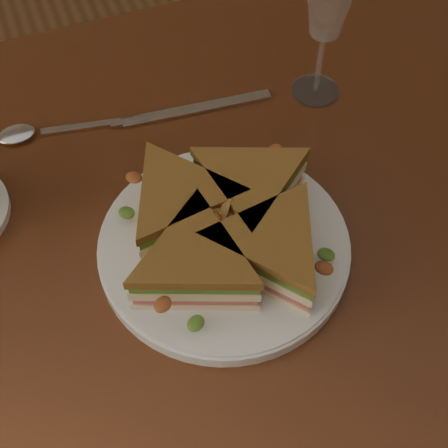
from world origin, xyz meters
name	(u,v)px	position (x,y,z in m)	size (l,w,h in m)	color
ground	(210,426)	(0.00, 0.00, 0.00)	(6.00, 6.00, 0.00)	brown
table	(200,263)	(0.00, 0.00, 0.65)	(1.20, 0.80, 0.75)	#391A0D
plate	(224,246)	(0.01, -0.05, 0.76)	(0.27, 0.27, 0.02)	white
sandwich_wedges	(224,227)	(0.01, -0.05, 0.80)	(0.30, 0.30, 0.06)	#FFE8BC
crisps_mound	(224,229)	(0.01, -0.05, 0.79)	(0.09, 0.09, 0.05)	#B44F17
spoon	(35,133)	(-0.15, 0.20, 0.75)	(0.18, 0.05, 0.01)	silver
knife	(186,111)	(0.04, 0.17, 0.75)	(0.22, 0.03, 0.00)	silver
wine_glass	(329,0)	(0.22, 0.14, 0.89)	(0.07, 0.07, 0.20)	white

